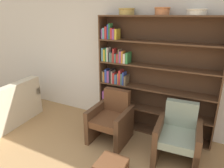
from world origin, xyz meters
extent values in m
cube|color=silver|center=(0.00, 2.82, 1.38)|extent=(12.00, 0.06, 2.75)
cube|color=brown|center=(-0.63, 2.63, 1.07)|extent=(0.02, 0.30, 2.13)
cube|color=brown|center=(1.47, 2.63, 1.07)|extent=(0.02, 0.30, 2.13)
cube|color=brown|center=(0.42, 2.63, 2.12)|extent=(2.07, 0.30, 0.03)
cube|color=brown|center=(0.42, 2.63, 0.01)|extent=(2.07, 0.30, 0.03)
cube|color=#492F1E|center=(0.42, 2.77, 1.07)|extent=(2.07, 0.01, 2.13)
cube|color=#B2A899|center=(-0.58, 2.58, 0.11)|extent=(0.04, 0.15, 0.17)
cube|color=#4C756B|center=(-0.54, 2.58, 0.16)|extent=(0.03, 0.16, 0.27)
cube|color=#994C99|center=(-0.49, 2.59, 0.14)|extent=(0.04, 0.18, 0.24)
cube|color=#334CB2|center=(-0.45, 2.58, 0.12)|extent=(0.04, 0.16, 0.19)
cube|color=#334CB2|center=(-0.41, 2.59, 0.13)|extent=(0.02, 0.18, 0.20)
cube|color=#388C47|center=(-0.39, 2.57, 0.15)|extent=(0.02, 0.14, 0.25)
cube|color=#B2A899|center=(-0.35, 2.60, 0.16)|extent=(0.03, 0.19, 0.26)
cube|color=#388C47|center=(-0.31, 2.58, 0.14)|extent=(0.03, 0.16, 0.23)
cube|color=#388C47|center=(-0.27, 2.56, 0.14)|extent=(0.04, 0.13, 0.23)
cube|color=#334CB2|center=(-0.24, 2.56, 0.14)|extent=(0.02, 0.12, 0.22)
cube|color=#334CB2|center=(-0.20, 2.57, 0.12)|extent=(0.04, 0.13, 0.20)
cube|color=#388C47|center=(-0.17, 2.60, 0.15)|extent=(0.02, 0.20, 0.25)
cube|color=#7F6B4C|center=(-0.15, 2.60, 0.14)|extent=(0.03, 0.20, 0.24)
cube|color=brown|center=(0.42, 2.63, 0.45)|extent=(2.07, 0.30, 0.03)
cube|color=#994C99|center=(-0.57, 2.57, 0.57)|extent=(0.04, 0.14, 0.22)
cube|color=red|center=(-0.54, 2.58, 0.59)|extent=(0.02, 0.15, 0.25)
cube|color=white|center=(-0.50, 2.58, 0.59)|extent=(0.04, 0.16, 0.24)
cube|color=#669EB2|center=(-0.46, 2.59, 0.58)|extent=(0.02, 0.18, 0.22)
cube|color=#7F6B4C|center=(-0.43, 2.59, 0.58)|extent=(0.04, 0.18, 0.24)
cube|color=white|center=(-0.40, 2.58, 0.56)|extent=(0.02, 0.15, 0.19)
cube|color=#334CB2|center=(-0.37, 2.56, 0.58)|extent=(0.02, 0.12, 0.22)
cube|color=black|center=(-0.34, 2.59, 0.57)|extent=(0.02, 0.19, 0.21)
cube|color=#994C99|center=(-0.32, 2.60, 0.60)|extent=(0.02, 0.20, 0.26)
cube|color=#994C99|center=(-0.28, 2.56, 0.56)|extent=(0.04, 0.13, 0.18)
cube|color=#669EB2|center=(-0.23, 2.58, 0.59)|extent=(0.04, 0.17, 0.25)
cube|color=gold|center=(-0.19, 2.57, 0.56)|extent=(0.04, 0.15, 0.18)
cube|color=gold|center=(-0.14, 2.58, 0.59)|extent=(0.04, 0.17, 0.25)
cube|color=brown|center=(0.42, 2.63, 0.87)|extent=(2.07, 0.30, 0.02)
cube|color=#7F6B4C|center=(-0.58, 2.59, 0.99)|extent=(0.03, 0.17, 0.22)
cube|color=orange|center=(-0.55, 2.60, 0.99)|extent=(0.02, 0.20, 0.20)
cube|color=#334CB2|center=(-0.51, 2.57, 1.01)|extent=(0.04, 0.14, 0.26)
cube|color=#994C99|center=(-0.46, 2.56, 1.00)|extent=(0.04, 0.12, 0.23)
cube|color=black|center=(-0.42, 2.60, 1.02)|extent=(0.04, 0.20, 0.26)
cube|color=#B2A899|center=(-0.38, 2.58, 1.00)|extent=(0.02, 0.16, 0.24)
cube|color=red|center=(-0.34, 2.57, 0.99)|extent=(0.04, 0.14, 0.21)
cube|color=#669EB2|center=(-0.30, 2.58, 0.98)|extent=(0.03, 0.15, 0.18)
cube|color=#334CB2|center=(-0.27, 2.58, 0.97)|extent=(0.02, 0.16, 0.18)
cube|color=orange|center=(-0.25, 2.56, 0.99)|extent=(0.02, 0.12, 0.21)
cube|color=red|center=(-0.22, 2.59, 1.02)|extent=(0.04, 0.17, 0.27)
cube|color=#4C756B|center=(-0.18, 2.58, 0.99)|extent=(0.03, 0.15, 0.21)
cube|color=#334CB2|center=(-0.14, 2.57, 1.01)|extent=(0.03, 0.15, 0.25)
cube|color=#7F6B4C|center=(-0.11, 2.60, 0.97)|extent=(0.03, 0.20, 0.18)
cube|color=brown|center=(0.42, 2.63, 1.29)|extent=(2.07, 0.30, 0.02)
cube|color=#669EB2|center=(-0.58, 2.58, 1.42)|extent=(0.03, 0.15, 0.25)
cube|color=gold|center=(-0.54, 2.57, 1.41)|extent=(0.03, 0.14, 0.23)
cube|color=#388C47|center=(-0.50, 2.57, 1.43)|extent=(0.02, 0.13, 0.25)
cube|color=white|center=(-0.47, 2.57, 1.43)|extent=(0.03, 0.13, 0.26)
cube|color=black|center=(-0.44, 2.57, 1.38)|extent=(0.02, 0.14, 0.17)
cube|color=#4C756B|center=(-0.41, 2.57, 1.39)|extent=(0.03, 0.15, 0.18)
cube|color=#7F6B4C|center=(-0.38, 2.58, 1.39)|extent=(0.02, 0.17, 0.17)
cube|color=red|center=(-0.35, 2.57, 1.43)|extent=(0.02, 0.14, 0.26)
cube|color=#4C756B|center=(-0.31, 2.59, 1.38)|extent=(0.03, 0.17, 0.16)
cube|color=red|center=(-0.27, 2.60, 1.38)|extent=(0.03, 0.19, 0.16)
cube|color=#7F6B4C|center=(-0.24, 2.57, 1.42)|extent=(0.02, 0.13, 0.25)
cube|color=#994C99|center=(-0.21, 2.57, 1.41)|extent=(0.03, 0.14, 0.21)
cube|color=orange|center=(-0.17, 2.56, 1.41)|extent=(0.03, 0.12, 0.22)
cube|color=white|center=(-0.13, 2.57, 1.39)|extent=(0.04, 0.15, 0.17)
cube|color=#388C47|center=(-0.08, 2.60, 1.40)|extent=(0.04, 0.19, 0.20)
cube|color=brown|center=(0.42, 2.63, 1.70)|extent=(2.07, 0.30, 0.02)
cube|color=#994C99|center=(-0.59, 2.56, 1.80)|extent=(0.02, 0.12, 0.17)
cube|color=#669EB2|center=(-0.55, 2.56, 1.81)|extent=(0.04, 0.13, 0.19)
cube|color=red|center=(-0.50, 2.58, 1.83)|extent=(0.04, 0.16, 0.22)
cube|color=#334CB2|center=(-0.46, 2.58, 1.85)|extent=(0.02, 0.17, 0.26)
cube|color=#388C47|center=(-0.43, 2.56, 1.86)|extent=(0.02, 0.12, 0.28)
cube|color=red|center=(-0.39, 2.56, 1.82)|extent=(0.04, 0.12, 0.20)
cube|color=#994C99|center=(-0.35, 2.57, 1.81)|extent=(0.04, 0.15, 0.18)
cube|color=gold|center=(-0.30, 2.58, 1.81)|extent=(0.04, 0.17, 0.18)
cylinder|color=tan|center=(-0.15, 2.63, 2.19)|extent=(0.26, 0.26, 0.11)
torus|color=tan|center=(-0.15, 2.63, 2.23)|extent=(0.29, 0.29, 0.02)
cylinder|color=#C67547|center=(0.46, 2.63, 2.19)|extent=(0.23, 0.23, 0.11)
torus|color=#C67547|center=(0.46, 2.63, 2.24)|extent=(0.25, 0.25, 0.02)
cylinder|color=silver|center=(0.97, 2.63, 2.18)|extent=(0.28, 0.28, 0.08)
torus|color=silver|center=(0.97, 2.63, 2.21)|extent=(0.30, 0.30, 0.02)
cube|color=beige|center=(-2.41, 1.47, 0.22)|extent=(0.99, 1.60, 0.45)
cube|color=beige|center=(-2.08, 1.50, 0.65)|extent=(0.33, 1.53, 0.41)
cube|color=beige|center=(-2.48, 2.17, 0.30)|extent=(0.85, 0.20, 0.61)
cube|color=#4C6B4C|center=(-2.23, 1.70, 0.63)|extent=(0.21, 0.38, 0.37)
cube|color=brown|center=(0.13, 1.70, 0.19)|extent=(0.07, 0.07, 0.37)
cube|color=brown|center=(-0.44, 1.70, 0.19)|extent=(0.07, 0.07, 0.37)
cube|color=brown|center=(0.13, 2.31, 0.19)|extent=(0.07, 0.07, 0.37)
cube|color=brown|center=(-0.44, 2.31, 0.19)|extent=(0.07, 0.07, 0.37)
cube|color=brown|center=(-0.15, 2.00, 0.40)|extent=(0.48, 0.64, 0.12)
cube|color=brown|center=(-0.15, 2.28, 0.66)|extent=(0.48, 0.12, 0.44)
cube|color=brown|center=(0.13, 2.00, 0.31)|extent=(0.08, 0.68, 0.61)
cube|color=brown|center=(-0.43, 2.00, 0.31)|extent=(0.08, 0.68, 0.61)
cube|color=brown|center=(1.30, 1.72, 0.19)|extent=(0.07, 0.07, 0.37)
cube|color=brown|center=(0.73, 1.68, 0.19)|extent=(0.07, 0.07, 0.37)
cube|color=brown|center=(1.26, 2.33, 0.19)|extent=(0.07, 0.07, 0.37)
cube|color=brown|center=(0.69, 2.29, 0.19)|extent=(0.07, 0.07, 0.37)
cube|color=gray|center=(1.00, 2.00, 0.40)|extent=(0.53, 0.67, 0.12)
cube|color=gray|center=(0.98, 2.28, 0.66)|extent=(0.49, 0.15, 0.44)
cube|color=brown|center=(1.28, 2.02, 0.31)|extent=(0.13, 0.68, 0.61)
cube|color=brown|center=(0.72, 1.98, 0.31)|extent=(0.13, 0.68, 0.61)
cube|color=brown|center=(0.14, 1.34, 0.13)|extent=(0.04, 0.04, 0.25)
cube|color=brown|center=(0.31, 1.17, 0.28)|extent=(0.37, 0.37, 0.06)
camera|label=1|loc=(1.29, -0.72, 2.15)|focal=32.00mm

